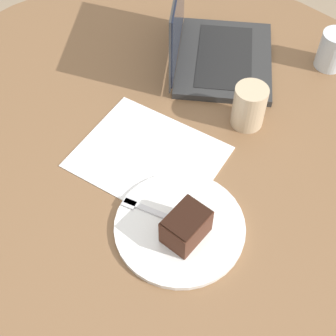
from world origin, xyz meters
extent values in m
plane|color=gray|center=(0.00, 0.00, 0.00)|extent=(12.00, 12.00, 0.00)
cylinder|color=brown|center=(0.00, 0.00, 0.01)|extent=(0.41, 0.41, 0.02)
cylinder|color=brown|center=(0.00, 0.00, 0.37)|extent=(0.12, 0.12, 0.70)
cylinder|color=brown|center=(0.00, 0.00, 0.73)|extent=(1.36, 1.36, 0.03)
cube|color=white|center=(0.03, -0.06, 0.75)|extent=(0.37, 0.34, 0.00)
cylinder|color=white|center=(0.22, -0.12, 0.75)|extent=(0.26, 0.26, 0.01)
cube|color=#472619|center=(0.24, -0.13, 0.79)|extent=(0.08, 0.10, 0.07)
cube|color=black|center=(0.24, -0.13, 0.83)|extent=(0.07, 0.09, 0.00)
cube|color=silver|center=(0.18, -0.14, 0.76)|extent=(0.16, 0.08, 0.00)
cube|color=silver|center=(0.11, -0.17, 0.76)|extent=(0.04, 0.04, 0.00)
cylinder|color=#C6AD89|center=(0.10, 0.19, 0.80)|extent=(0.08, 0.08, 0.11)
cylinder|color=silver|center=(0.10, 0.50, 0.80)|extent=(0.08, 0.08, 0.10)
cube|color=#2D2D2D|center=(-0.09, 0.30, 0.76)|extent=(0.39, 0.40, 0.02)
cube|color=black|center=(-0.09, 0.30, 0.77)|extent=(0.28, 0.28, 0.00)
cube|color=#2D2D2D|center=(-0.18, 0.21, 0.87)|extent=(0.21, 0.23, 0.21)
cube|color=black|center=(-0.18, 0.22, 0.87)|extent=(0.20, 0.22, 0.19)
camera|label=1|loc=(0.56, -0.44, 1.58)|focal=50.00mm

